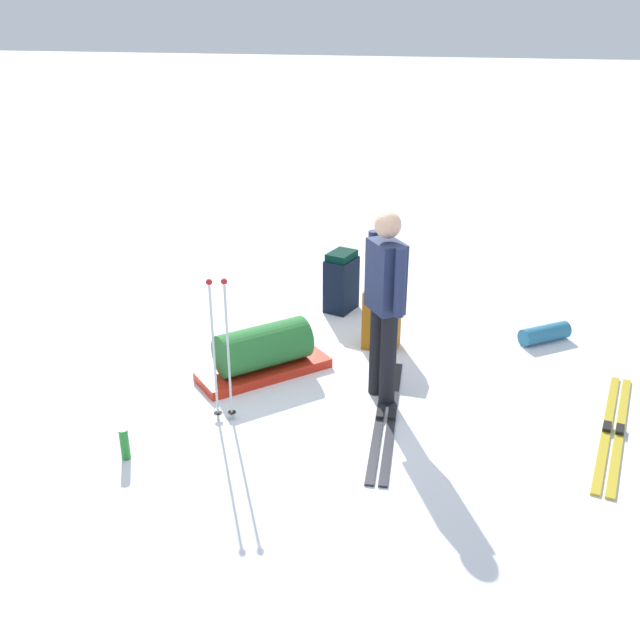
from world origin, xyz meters
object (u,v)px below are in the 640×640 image
skier_standing (385,298)px  sleeping_mat_rolled (545,334)px  gear_sled (263,353)px  backpack_bright (382,316)px  backpack_large_dark (341,282)px  ski_poles_planted_near (221,344)px  ski_pair_far (386,416)px  ski_pair_near (613,430)px  thermos_bottle (125,444)px

skier_standing → sleeping_mat_rolled: skier_standing is taller
skier_standing → gear_sled: (1.14, -0.21, -0.73)m
skier_standing → backpack_bright: skier_standing is taller
backpack_large_dark → ski_poles_planted_near: bearing=77.3°
gear_sled → sleeping_mat_rolled: gear_sled is taller
backpack_large_dark → ski_poles_planted_near: size_ratio=0.54×
backpack_bright → ski_poles_planted_near: bearing=55.5°
ski_pair_far → ski_poles_planted_near: bearing=12.2°
skier_standing → ski_pair_near: size_ratio=0.90×
backpack_bright → gear_sled: backpack_bright is taller
ski_poles_planted_near → ski_pair_near: bearing=-172.1°
ski_poles_planted_near → backpack_bright: bearing=-124.5°
ski_poles_planted_near → sleeping_mat_rolled: bearing=-143.0°
ski_pair_near → ski_pair_far: 1.86m
skier_standing → ski_pair_near: skier_standing is taller
ski_pair_near → backpack_bright: (2.06, -1.19, 0.33)m
skier_standing → thermos_bottle: (1.82, 1.31, -0.82)m
ski_pair_far → ski_poles_planted_near: size_ratio=1.52×
sleeping_mat_rolled → gear_sled: bearing=25.2°
sleeping_mat_rolled → thermos_bottle: size_ratio=2.12×
ski_pair_near → backpack_large_dark: 3.34m
ski_poles_planted_near → thermos_bottle: (0.57, 0.69, -0.57)m
backpack_large_dark → ski_poles_planted_near: ski_poles_planted_near is taller
skier_standing → sleeping_mat_rolled: bearing=-136.0°
ski_pair_near → thermos_bottle: thermos_bottle is taller
ski_pair_near → sleeping_mat_rolled: bearing=-75.6°
backpack_bright → ski_poles_planted_near: 2.01m
thermos_bottle → skier_standing: bearing=-144.2°
skier_standing → backpack_bright: (0.13, -1.02, -0.61)m
ski_poles_planted_near → sleeping_mat_rolled: (-2.76, -2.08, -0.61)m
sleeping_mat_rolled → thermos_bottle: 4.33m
backpack_bright → ski_pair_far: bearing=98.8°
ski_pair_near → thermos_bottle: (3.75, 1.14, 0.12)m
backpack_bright → backpack_large_dark: bearing=-56.7°
gear_sled → thermos_bottle: (0.68, 1.53, -0.09)m
backpack_bright → ski_poles_planted_near: ski_poles_planted_near is taller
backpack_large_dark → ski_pair_far: bearing=109.3°
skier_standing → ski_pair_far: (-0.08, 0.33, -0.94)m
gear_sled → ski_poles_planted_near: bearing=82.3°
ski_pair_near → sleeping_mat_rolled: (0.42, -1.64, 0.08)m
backpack_large_dark → ski_poles_planted_near: (0.56, 2.49, 0.37)m
skier_standing → ski_pair_far: 1.00m
ski_pair_near → ski_poles_planted_near: bearing=7.9°
skier_standing → ski_poles_planted_near: size_ratio=1.34×
backpack_bright → sleeping_mat_rolled: backpack_bright is taller
ski_poles_planted_near → sleeping_mat_rolled: 3.51m
backpack_bright → ski_poles_planted_near: size_ratio=0.55×
ski_pair_far → gear_sled: 1.35m
ski_pair_near → backpack_large_dark: (2.62, -2.04, 0.33)m
ski_pair_far → ski_poles_planted_near: 1.53m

